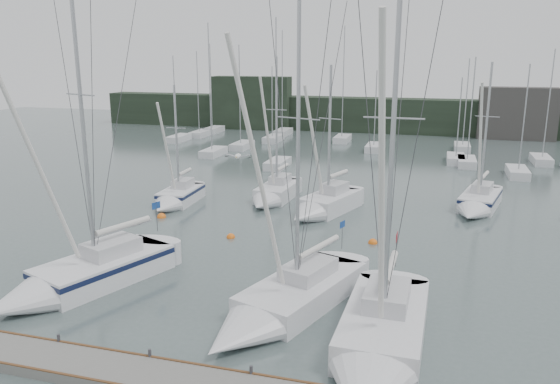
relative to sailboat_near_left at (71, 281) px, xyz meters
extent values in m
plane|color=#4D5E5C|center=(8.91, -0.70, -0.64)|extent=(160.00, 160.00, 0.00)
cube|color=#63625E|center=(8.91, -5.70, -0.44)|extent=(24.00, 2.00, 0.40)
cube|color=black|center=(8.91, 61.30, 1.86)|extent=(90.00, 4.00, 5.00)
cube|color=black|center=(-11.09, 59.30, 3.36)|extent=(12.00, 3.00, 8.00)
cube|color=#3B3836|center=(26.91, 59.30, 2.86)|extent=(10.00, 3.00, 7.00)
cube|color=silver|center=(9.51, 44.68, -0.29)|extent=(1.80, 4.50, 0.90)
cylinder|color=#A1A4A9|center=(9.51, 44.18, 4.51)|extent=(0.12, 0.12, 8.71)
cube|color=silver|center=(-4.68, 54.46, -0.29)|extent=(1.80, 4.50, 0.90)
cylinder|color=#A1A4A9|center=(-4.68, 53.96, 7.03)|extent=(0.12, 0.12, 13.75)
cube|color=silver|center=(-4.20, 47.99, -0.29)|extent=(1.80, 4.50, 0.90)
cylinder|color=#A1A4A9|center=(-4.20, 47.49, 4.66)|extent=(0.12, 0.12, 9.01)
cube|color=silver|center=(27.53, 41.73, -0.29)|extent=(1.80, 4.50, 0.90)
cylinder|color=#A1A4A9|center=(27.53, 41.23, 5.69)|extent=(0.12, 0.12, 11.06)
cube|color=silver|center=(-15.44, 49.71, -0.29)|extent=(1.80, 4.50, 0.90)
cylinder|color=#A1A4A9|center=(-15.44, 49.21, 5.62)|extent=(0.12, 0.12, 10.94)
cube|color=silver|center=(4.63, 50.48, -0.29)|extent=(1.80, 4.50, 0.90)
cylinder|color=#A1A4A9|center=(4.63, 49.98, 7.15)|extent=(0.12, 0.12, 14.00)
cube|color=silver|center=(-16.52, 44.85, -0.29)|extent=(1.80, 4.50, 0.90)
cylinder|color=#A1A4A9|center=(-16.52, 44.35, 5.32)|extent=(0.12, 0.12, 10.33)
cube|color=silver|center=(-6.29, 41.61, -0.29)|extent=(1.80, 4.50, 0.90)
cylinder|color=#A1A4A9|center=(-6.29, 41.11, 5.95)|extent=(0.12, 0.12, 11.58)
cube|color=silver|center=(18.78, 39.74, -0.29)|extent=(1.80, 4.50, 0.90)
cylinder|color=#A1A4A9|center=(18.78, 39.24, 4.26)|extent=(0.12, 0.12, 8.21)
cube|color=silver|center=(-15.21, 53.80, -0.29)|extent=(1.80, 4.50, 0.90)
cylinder|color=#A1A4A9|center=(-15.21, 53.30, 6.13)|extent=(0.12, 0.12, 11.95)
cube|color=silver|center=(19.86, 38.35, -0.29)|extent=(1.80, 4.50, 0.90)
cylinder|color=#A1A4A9|center=(19.86, 37.85, 5.30)|extent=(0.12, 0.12, 10.28)
cube|color=silver|center=(1.10, 31.97, -0.29)|extent=(1.80, 4.50, 0.90)
cylinder|color=#A1A4A9|center=(1.10, 31.47, 7.14)|extent=(0.12, 0.12, 13.97)
cube|color=silver|center=(19.71, 47.88, -0.29)|extent=(1.80, 4.50, 0.90)
cylinder|color=#A1A4A9|center=(19.71, 47.38, 5.19)|extent=(0.12, 0.12, 10.07)
cube|color=silver|center=(24.30, 34.24, -0.29)|extent=(1.80, 4.50, 0.90)
cylinder|color=#A1A4A9|center=(24.30, 33.74, 5.00)|extent=(0.12, 0.12, 9.69)
cube|color=silver|center=(-7.86, 36.35, -0.29)|extent=(1.80, 4.50, 0.90)
cylinder|color=#A1A4A9|center=(-7.86, 35.85, 7.07)|extent=(0.12, 0.12, 13.83)
cube|color=silver|center=(0.66, 1.76, -0.16)|extent=(5.32, 7.50, 1.60)
cone|color=silver|center=(-1.06, -2.81, -0.16)|extent=(3.94, 3.84, 3.10)
cube|color=#B7B8BC|center=(0.85, 2.26, 1.01)|extent=(2.56, 3.16, 0.75)
cylinder|color=#A1A4A9|center=(0.49, 1.30, 7.51)|extent=(0.19, 0.19, 13.74)
cylinder|color=silver|center=(1.15, 3.04, 1.98)|extent=(1.46, 3.23, 0.30)
cube|color=#0F1738|center=(0.66, 1.76, 0.37)|extent=(5.35, 7.52, 0.27)
cube|color=navy|center=(1.95, 5.16, 2.57)|extent=(0.22, 0.55, 0.39)
cube|color=silver|center=(11.09, 2.17, -0.22)|extent=(5.18, 7.71, 1.43)
cone|color=silver|center=(9.45, -2.64, -0.22)|extent=(3.87, 3.87, 3.05)
cube|color=#B7B8BC|center=(11.24, 2.62, 0.83)|extent=(2.50, 3.23, 0.67)
cylinder|color=#A1A4A9|center=(10.93, 1.69, 6.80)|extent=(0.17, 0.17, 12.61)
cylinder|color=silver|center=(11.55, 3.52, 1.69)|extent=(1.37, 3.38, 0.27)
cube|color=navy|center=(12.30, 5.72, 2.21)|extent=(0.18, 0.49, 0.34)
cube|color=silver|center=(15.12, -0.14, -0.17)|extent=(3.32, 7.05, 1.58)
cube|color=#B7B8BC|center=(15.13, 0.38, 0.99)|extent=(1.80, 2.83, 0.74)
cylinder|color=#A1A4A9|center=(15.10, -0.64, 7.16)|extent=(0.19, 0.19, 13.07)
cylinder|color=silver|center=(15.15, 1.25, 1.94)|extent=(0.37, 3.42, 0.29)
cube|color=#A3151F|center=(15.20, 3.56, 2.52)|extent=(0.03, 0.57, 0.38)
cube|color=silver|center=(-2.40, 16.85, -0.23)|extent=(2.45, 4.56, 1.38)
cone|color=silver|center=(-2.29, 13.65, -0.23)|extent=(2.37, 2.00, 2.30)
cube|color=#B7B8BC|center=(-2.42, 17.31, 0.78)|extent=(1.33, 1.83, 0.64)
cylinder|color=#A1A4A9|center=(-2.39, 16.53, 4.47)|extent=(0.17, 0.17, 8.01)
cylinder|color=silver|center=(-2.43, 17.74, 1.61)|extent=(0.33, 2.20, 0.26)
cube|color=#0F1738|center=(-2.40, 16.85, 0.23)|extent=(2.47, 4.58, 0.23)
cube|color=silver|center=(4.61, 20.20, -0.21)|extent=(2.71, 5.26, 1.44)
cone|color=silver|center=(4.38, 16.55, -0.21)|extent=(2.53, 2.34, 2.39)
cube|color=#B7B8BC|center=(4.64, 20.67, 0.84)|extent=(1.44, 2.13, 0.67)
cylinder|color=#A1A4A9|center=(4.59, 19.83, 5.52)|extent=(0.17, 0.17, 10.02)
cylinder|color=silver|center=(4.68, 21.22, 1.70)|extent=(0.42, 2.51, 0.27)
cube|color=silver|center=(9.39, 17.76, -0.16)|extent=(4.14, 5.83, 1.60)
cone|color=silver|center=(8.16, 14.19, -0.16)|extent=(3.16, 2.98, 2.56)
cube|color=#B7B8BC|center=(9.56, 18.26, 1.01)|extent=(2.02, 2.46, 0.75)
cylinder|color=#A1A4A9|center=(9.27, 17.40, 5.31)|extent=(0.19, 0.19, 9.36)
cylinder|color=silver|center=(9.74, 18.76, 1.97)|extent=(1.13, 2.54, 0.30)
cube|color=silver|center=(20.18, 21.89, -0.22)|extent=(3.57, 5.73, 1.40)
cone|color=silver|center=(19.32, 18.18, -0.22)|extent=(2.88, 2.77, 2.42)
cube|color=#B7B8BC|center=(20.29, 22.34, 0.80)|extent=(1.78, 2.38, 0.65)
cylinder|color=#A1A4A9|center=(20.09, 21.51, 5.33)|extent=(0.17, 0.17, 9.70)
cylinder|color=silver|center=(20.42, 22.92, 1.64)|extent=(0.84, 2.59, 0.26)
cube|color=#0F1738|center=(20.18, 21.89, 0.24)|extent=(3.59, 5.76, 0.23)
sphere|color=orange|center=(4.47, 9.90, -0.64)|extent=(0.55, 0.55, 0.55)
sphere|color=orange|center=(13.30, 11.35, -0.64)|extent=(0.58, 0.58, 0.58)
sphere|color=orange|center=(-1.90, 12.65, -0.64)|extent=(0.64, 0.64, 0.64)
ellipsoid|color=white|center=(8.67, 0.31, 6.56)|extent=(0.24, 0.47, 0.21)
cube|color=gray|center=(8.38, 0.30, 6.58)|extent=(0.47, 0.16, 0.11)
cube|color=gray|center=(8.96, 0.31, 6.58)|extent=(0.47, 0.16, 0.11)
camera|label=1|loc=(16.65, -20.90, 10.74)|focal=35.00mm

